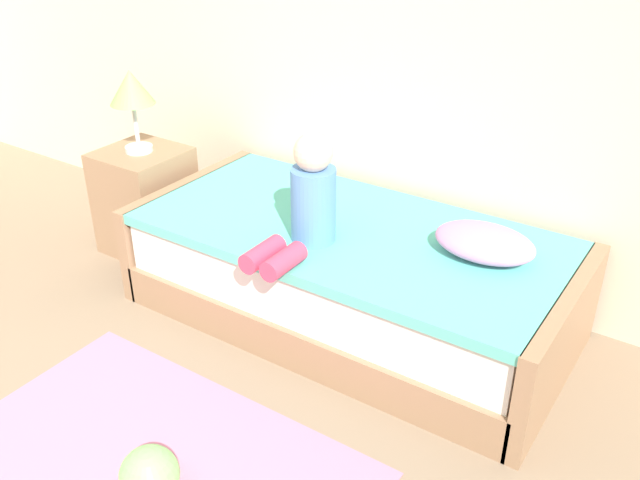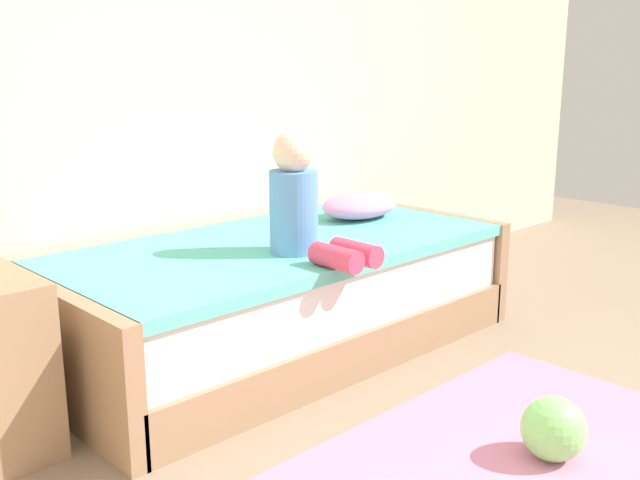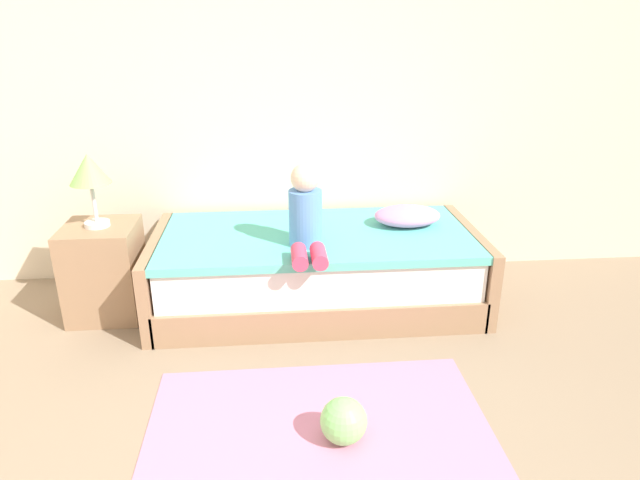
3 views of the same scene
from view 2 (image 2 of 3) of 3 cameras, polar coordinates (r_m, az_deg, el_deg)
The scene contains 6 objects.
wall_rear at distance 3.53m, azimuth -12.35°, elevation 16.28°, with size 7.20×0.10×2.90m, color beige.
bed at distance 3.31m, azimuth -3.01°, elevation -4.37°, with size 2.11×1.00×0.50m.
child_figure at distance 2.98m, azimuth -1.42°, elevation 2.70°, with size 0.20×0.51×0.50m.
pillow at distance 3.72m, azimuth 3.08°, elevation 2.71°, with size 0.44×0.30×0.13m, color #EA8CC6.
toy_ball at distance 2.59m, azimuth 17.60°, elevation -13.75°, with size 0.21×0.21×0.21m, color #7FD872.
area_rug at distance 2.58m, azimuth 15.48°, elevation -16.35°, with size 1.60×1.10×0.01m, color pink.
Camera 2 is at (-1.87, -0.39, 1.27)m, focal length 41.38 mm.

